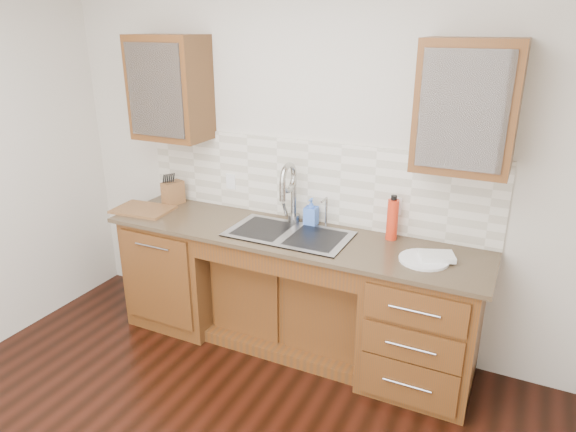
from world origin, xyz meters
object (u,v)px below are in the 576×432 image
at_px(plate, 424,260).
at_px(cutting_board, 143,210).
at_px(soap_bottle, 311,212).
at_px(knife_block, 173,193).
at_px(water_bottle, 392,220).

distance_m(plate, cutting_board, 2.15).
distance_m(soap_bottle, knife_block, 1.18).
bearing_deg(cutting_board, water_bottle, 8.66).
bearing_deg(water_bottle, soap_bottle, 179.36).
relative_size(water_bottle, knife_block, 1.52).
relative_size(soap_bottle, cutting_board, 0.46).
bearing_deg(soap_bottle, water_bottle, -2.22).
distance_m(water_bottle, cutting_board, 1.91).
bearing_deg(plate, soap_bottle, 163.54).
height_order(water_bottle, plate, water_bottle).
bearing_deg(soap_bottle, knife_block, -179.01).
xyz_separation_m(soap_bottle, cutting_board, (-1.29, -0.29, -0.09)).
bearing_deg(knife_block, soap_bottle, 17.75).
height_order(water_bottle, cutting_board, water_bottle).
xyz_separation_m(plate, cutting_board, (-2.15, -0.04, 0.00)).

